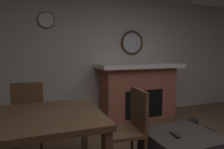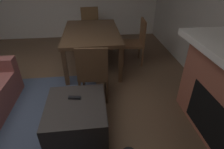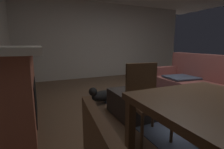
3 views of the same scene
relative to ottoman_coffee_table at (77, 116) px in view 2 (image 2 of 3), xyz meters
The scene contains 8 objects.
floor 0.82m from the ottoman_coffee_table, 81.37° to the left, with size 8.37×8.37×0.00m, color brown.
area_rug 0.75m from the ottoman_coffee_table, 90.00° to the left, with size 2.60×2.00×0.01m, color #3D475B.
ottoman_coffee_table is the anchor object (origin of this frame).
tv_remote 0.24m from the ottoman_coffee_table, ahead, with size 0.05×0.16×0.02m, color black.
dining_table 1.83m from the ottoman_coffee_table, ahead, with size 1.58×1.07×0.74m.
dining_chair_east 2.97m from the ottoman_coffee_table, ahead, with size 0.48×0.48×0.93m.
dining_chair_south 2.13m from the ottoman_coffee_table, 33.78° to the right, with size 0.48×0.48×0.93m.
dining_chair_west 0.70m from the ottoman_coffee_table, 22.44° to the right, with size 0.47×0.47×0.93m.
Camera 2 is at (-1.85, -1.04, 1.88)m, focal length 29.11 mm.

